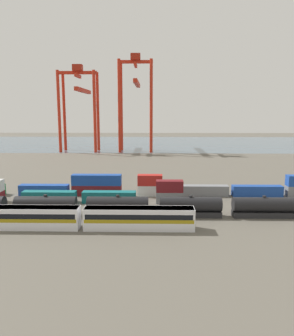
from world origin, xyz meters
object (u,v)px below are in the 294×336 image
(freight_tank_row, at_px, (118,206))
(shipping_container_4, at_px, (169,197))
(shipping_container_3, at_px, (109,197))
(shipping_container_7, at_px, (44,190))
(gantry_crane_central, at_px, (136,93))
(gantry_crane_west, at_px, (80,99))
(passenger_train, at_px, (82,217))
(shipping_container_8, at_px, (97,190))

(freight_tank_row, height_order, shipping_container_4, freight_tank_row)
(shipping_container_3, xyz_separation_m, shipping_container_7, (-17.08, 6.70, 0.00))
(shipping_container_4, xyz_separation_m, gantry_crane_central, (-12.85, 103.32, 28.50))
(shipping_container_3, relative_size, gantry_crane_central, 0.25)
(shipping_container_4, height_order, gantry_crane_central, gantry_crane_central)
(freight_tank_row, bearing_deg, shipping_container_3, 107.14)
(shipping_container_3, xyz_separation_m, gantry_crane_west, (-28.60, 103.09, 25.61))
(passenger_train, distance_m, shipping_container_8, 23.91)
(shipping_container_3, height_order, gantry_crane_west, gantry_crane_west)
(shipping_container_8, xyz_separation_m, gantry_crane_west, (-24.66, 96.39, 25.61))
(freight_tank_row, relative_size, shipping_container_7, 5.73)
(shipping_container_4, height_order, shipping_container_8, same)
(gantry_crane_central, bearing_deg, passenger_train, -91.60)
(shipping_container_8, bearing_deg, passenger_train, -86.62)
(shipping_container_4, distance_m, shipping_container_7, 31.47)
(passenger_train, height_order, gantry_crane_central, gantry_crane_central)
(passenger_train, height_order, freight_tank_row, freight_tank_row)
(gantry_crane_central, bearing_deg, shipping_container_7, -100.50)
(shipping_container_8, bearing_deg, gantry_crane_central, 87.17)
(passenger_train, height_order, shipping_container_8, passenger_train)
(shipping_container_7, relative_size, shipping_container_8, 1.00)
(shipping_container_7, height_order, gantry_crane_west, gantry_crane_west)
(shipping_container_8, bearing_deg, shipping_container_7, 180.00)
(freight_tank_row, height_order, shipping_container_3, freight_tank_row)
(shipping_container_7, distance_m, gantry_crane_west, 100.40)
(shipping_container_7, xyz_separation_m, shipping_container_8, (13.13, 0.00, 0.00))
(freight_tank_row, relative_size, shipping_container_4, 11.49)
(passenger_train, distance_m, freight_tank_row, 9.24)
(passenger_train, distance_m, gantry_crane_west, 125.51)
(gantry_crane_central, bearing_deg, shipping_container_8, -92.83)
(passenger_train, relative_size, shipping_container_7, 3.26)
(passenger_train, bearing_deg, gantry_crane_west, 102.23)
(gantry_crane_west, distance_m, gantry_crane_central, 29.57)
(passenger_train, xyz_separation_m, shipping_container_8, (-1.41, 23.86, -0.84))
(shipping_container_3, bearing_deg, shipping_container_4, 0.00)
(gantry_crane_west, xyz_separation_m, gantry_crane_central, (29.43, 0.23, 2.89))
(gantry_crane_west, relative_size, gantry_crane_central, 0.89)
(shipping_container_4, xyz_separation_m, shipping_container_8, (-17.62, 6.70, 0.00))
(shipping_container_7, bearing_deg, freight_tank_row, -39.35)
(shipping_container_4, height_order, gantry_crane_west, gantry_crane_west)
(shipping_container_3, xyz_separation_m, shipping_container_8, (-3.94, 6.70, 0.00))
(shipping_container_4, relative_size, shipping_container_8, 0.50)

